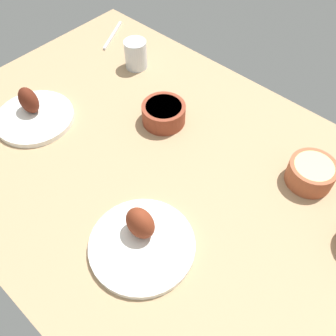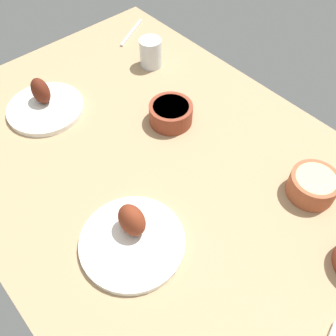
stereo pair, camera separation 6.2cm
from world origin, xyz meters
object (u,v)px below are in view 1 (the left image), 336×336
Objects in this scene: plate_far_side at (33,114)px; bowl_pasta at (164,113)px; plate_near_viewer at (142,240)px; water_tumbler at (136,54)px; bowl_potatoes at (311,173)px; fork_loose at (113,35)px.

plate_far_side is 1.80× the size of bowl_pasta.
plate_near_viewer is 64.29cm from water_tumbler.
bowl_pasta is 27.01cm from water_tumbler.
bowl_potatoes is (-68.99, -32.97, 1.29)cm from plate_far_side.
plate_near_viewer is at bearing 136.44° from water_tumbler.
water_tumbler reaches higher than fork_loose.
water_tumbler reaches higher than bowl_pasta.
fork_loose is at bearing -19.26° from water_tumbler.
bowl_potatoes reaches higher than bowl_pasta.
fork_loose is (42.59, -19.19, -2.68)cm from bowl_pasta.
bowl_pasta is (22.72, -31.64, 1.11)cm from plate_near_viewer.
water_tumbler is 0.53× the size of fork_loose.
plate_far_side reaches higher than fork_loose.
plate_far_side is (50.72, -7.44, -0.05)cm from plate_near_viewer.
plate_near_viewer is at bearing 125.68° from bowl_pasta.
plate_far_side reaches higher than bowl_potatoes.
bowl_potatoes is (-18.27, -40.41, 1.24)cm from plate_near_viewer.
plate_near_viewer is 38.96cm from bowl_pasta.
plate_far_side is 37.16cm from water_tumbler.
plate_far_side is at bearing 83.54° from water_tumbler.
plate_far_side is 45.80cm from fork_loose.
water_tumbler is 20.31cm from fork_loose.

